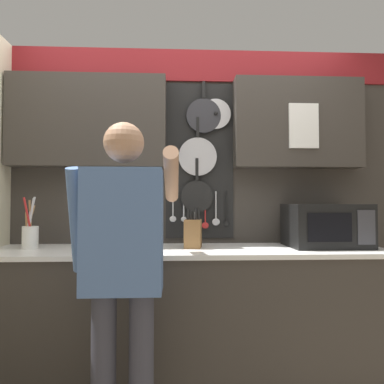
% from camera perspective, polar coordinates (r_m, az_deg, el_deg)
% --- Properties ---
extents(base_cabinet_counter, '(2.61, 0.62, 0.92)m').
position_cam_1_polar(base_cabinet_counter, '(2.41, -0.44, -20.43)').
color(base_cabinet_counter, '#38332D').
rests_on(base_cabinet_counter, ground_plane).
extents(back_wall_unit, '(3.18, 0.22, 2.39)m').
position_cam_1_polar(back_wall_unit, '(2.57, -0.78, 3.91)').
color(back_wall_unit, '#38332D').
rests_on(back_wall_unit, ground_plane).
extents(microwave, '(0.52, 0.38, 0.29)m').
position_cam_1_polar(microwave, '(2.54, 21.39, -5.21)').
color(microwave, black).
rests_on(microwave, base_cabinet_counter).
extents(knife_block, '(0.13, 0.16, 0.27)m').
position_cam_1_polar(knife_block, '(2.33, 0.17, -6.85)').
color(knife_block, brown).
rests_on(knife_block, base_cabinet_counter).
extents(utensil_crock, '(0.10, 0.10, 0.35)m').
position_cam_1_polar(utensil_crock, '(2.52, -25.38, -6.38)').
color(utensil_crock, white).
rests_on(utensil_crock, base_cabinet_counter).
extents(person, '(0.54, 0.61, 1.62)m').
position_cam_1_polar(person, '(1.73, -11.35, -10.55)').
color(person, '#383842').
rests_on(person, ground_plane).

